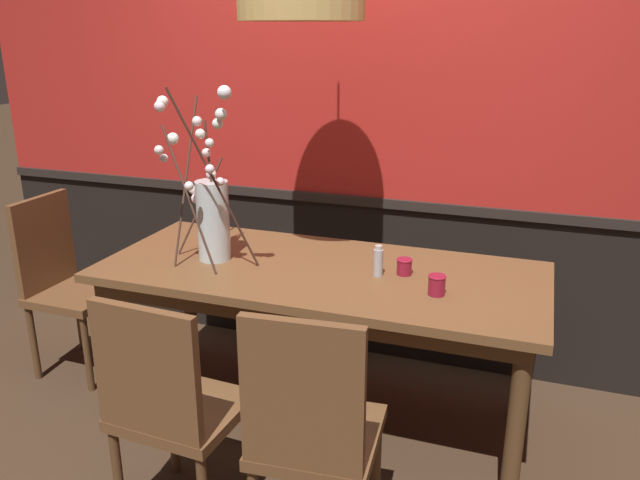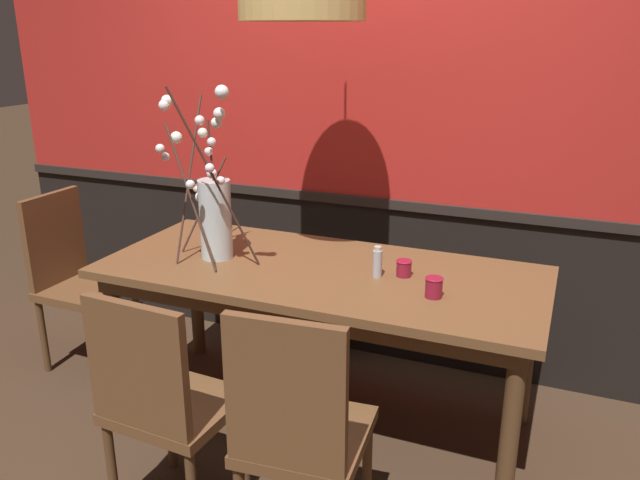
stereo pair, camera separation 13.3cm
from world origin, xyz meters
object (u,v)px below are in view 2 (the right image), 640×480
Objects in this scene: chair_near_side_left at (162,399)px; condiment_bottle at (377,262)px; vase_with_blossoms at (213,211)px; chair_near_side_right at (299,430)px; chair_far_side_left at (329,256)px; dining_table at (320,285)px; chair_head_west_end at (74,273)px; candle_holder_nearer_edge at (434,287)px; candle_holder_nearer_center at (404,268)px.

chair_near_side_left reaches higher than condiment_bottle.
vase_with_blossoms reaches higher than chair_near_side_left.
chair_near_side_left is 1.04m from condiment_bottle.
chair_near_side_right is (0.55, -0.01, 0.03)m from chair_near_side_left.
chair_near_side_left is at bearing -89.61° from chair_far_side_left.
chair_near_side_right reaches higher than dining_table.
chair_near_side_right is 7.20× the size of condiment_bottle.
chair_head_west_end reaches higher than dining_table.
vase_with_blossoms is 5.93× the size of condiment_bottle.
chair_near_side_right is 11.86× the size of candle_holder_nearer_edge.
dining_table is 0.57m from candle_holder_nearer_edge.
vase_with_blossoms reaches higher than chair_head_west_end.
chair_head_west_end is 1.44m from chair_near_side_left.
dining_table is 1.46m from chair_head_west_end.
chair_head_west_end reaches higher than chair_far_side_left.
condiment_bottle is at bearing 0.26° from dining_table.
chair_near_side_right is 0.94m from candle_holder_nearer_center.
candle_holder_nearer_edge is (0.83, -0.96, 0.30)m from chair_far_side_left.
chair_near_side_right is at bearing -26.43° from chair_head_west_end.
chair_near_side_right is at bearing -45.29° from vase_with_blossoms.
chair_near_side_left is 1.13m from candle_holder_nearer_center.
chair_far_side_left is 1.04m from vase_with_blossoms.
candle_holder_nearer_center is 0.53× the size of condiment_bottle.
chair_near_side_right reaches higher than chair_near_side_left.
chair_far_side_left is 1.30m from candle_holder_nearer_edge.
chair_near_side_left is 0.55m from chair_near_side_right.
candle_holder_nearer_center is 0.24m from candle_holder_nearer_edge.
vase_with_blossoms is 1.06m from candle_holder_nearer_edge.
chair_near_side_left is 1.15× the size of vase_with_blossoms.
candle_holder_nearer_center is (0.87, 0.11, -0.19)m from vase_with_blossoms.
chair_far_side_left reaches higher than dining_table.
dining_table is at bearing 166.99° from candle_holder_nearer_edge.
chair_head_west_end is 1.18× the size of vase_with_blossoms.
candle_holder_nearer_center is at bearing 83.78° from chair_near_side_right.
vase_with_blossoms is at bearing -103.75° from chair_far_side_left.
dining_table is at bearing -0.48° from chair_head_west_end.
chair_far_side_left is 10.79× the size of candle_holder_nearer_edge.
chair_far_side_left is 1.10× the size of vase_with_blossoms.
chair_near_side_right reaches higher than chair_head_west_end.
candle_holder_nearer_center is at bearing 7.11° from vase_with_blossoms.
chair_far_side_left is (1.16, 0.83, -0.02)m from chair_head_west_end.
vase_with_blossoms is at bearing 106.66° from chair_near_side_left.
candle_holder_nearer_edge is (1.04, -0.07, -0.18)m from vase_with_blossoms.
chair_head_west_end is at bearing 175.75° from vase_with_blossoms.
chair_head_west_end is 1.06m from vase_with_blossoms.
dining_table is at bearing 107.86° from chair_near_side_right.
chair_far_side_left is 12.45× the size of candle_holder_nearer_center.
dining_table is 0.90m from chair_far_side_left.
chair_near_side_right is 0.81m from candle_holder_nearer_edge.
chair_far_side_left is at bearing 108.37° from chair_near_side_right.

